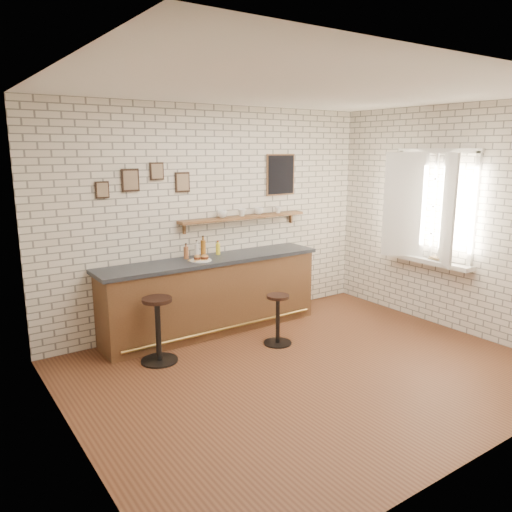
% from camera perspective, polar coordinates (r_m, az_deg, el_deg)
% --- Properties ---
extents(ground, '(5.00, 5.00, 0.00)m').
position_cam_1_polar(ground, '(5.75, 5.93, -12.88)').
color(ground, brown).
rests_on(ground, ground).
extents(bar_counter, '(3.10, 0.65, 1.01)m').
position_cam_1_polar(bar_counter, '(6.74, -5.03, -4.42)').
color(bar_counter, brown).
rests_on(bar_counter, ground).
extents(sandwich_plate, '(0.28, 0.28, 0.01)m').
position_cam_1_polar(sandwich_plate, '(6.47, -6.36, -0.49)').
color(sandwich_plate, white).
rests_on(sandwich_plate, bar_counter).
extents(ciabatta_sandwich, '(0.22, 0.16, 0.06)m').
position_cam_1_polar(ciabatta_sandwich, '(6.47, -6.30, -0.15)').
color(ciabatta_sandwich, '#B08048').
rests_on(ciabatta_sandwich, sandwich_plate).
extents(potato_chips, '(0.25, 0.18, 0.00)m').
position_cam_1_polar(potato_chips, '(6.46, -6.52, -0.45)').
color(potato_chips, '#E7BA51').
rests_on(potato_chips, sandwich_plate).
extents(bitters_bottle_brown, '(0.06, 0.06, 0.21)m').
position_cam_1_polar(bitters_bottle_brown, '(6.59, -7.99, 0.40)').
color(bitters_bottle_brown, brown).
rests_on(bitters_bottle_brown, bar_counter).
extents(bitters_bottle_white, '(0.06, 0.06, 0.23)m').
position_cam_1_polar(bitters_bottle_white, '(6.66, -6.78, 0.64)').
color(bitters_bottle_white, beige).
rests_on(bitters_bottle_white, bar_counter).
extents(bitters_bottle_amber, '(0.07, 0.07, 0.28)m').
position_cam_1_polar(bitters_bottle_amber, '(6.70, -6.05, 0.91)').
color(bitters_bottle_amber, '#8F5417').
rests_on(bitters_bottle_amber, bar_counter).
extents(condiment_bottle_yellow, '(0.06, 0.06, 0.19)m').
position_cam_1_polar(condiment_bottle_yellow, '(6.82, -4.37, 0.84)').
color(condiment_bottle_yellow, yellow).
rests_on(condiment_bottle_yellow, bar_counter).
extents(bar_stool_left, '(0.45, 0.45, 0.77)m').
position_cam_1_polar(bar_stool_left, '(5.89, -11.13, -8.06)').
color(bar_stool_left, black).
rests_on(bar_stool_left, ground).
extents(bar_stool_right, '(0.36, 0.36, 0.64)m').
position_cam_1_polar(bar_stool_right, '(6.32, 2.51, -7.07)').
color(bar_stool_right, black).
rests_on(bar_stool_right, ground).
extents(wall_shelf, '(2.00, 0.18, 0.18)m').
position_cam_1_polar(wall_shelf, '(7.04, -1.39, 4.42)').
color(wall_shelf, brown).
rests_on(wall_shelf, ground).
extents(shelf_cup_a, '(0.19, 0.19, 0.11)m').
position_cam_1_polar(shelf_cup_a, '(6.84, -3.89, 4.81)').
color(shelf_cup_a, white).
rests_on(shelf_cup_a, wall_shelf).
extents(shelf_cup_b, '(0.16, 0.16, 0.10)m').
position_cam_1_polar(shelf_cup_b, '(7.00, -1.63, 4.99)').
color(shelf_cup_b, white).
rests_on(shelf_cup_b, wall_shelf).
extents(shelf_cup_c, '(0.17, 0.17, 0.10)m').
position_cam_1_polar(shelf_cup_c, '(7.17, 0.33, 5.16)').
color(shelf_cup_c, white).
rests_on(shelf_cup_c, wall_shelf).
extents(shelf_cup_d, '(0.11, 0.11, 0.09)m').
position_cam_1_polar(shelf_cup_d, '(7.37, 2.54, 5.29)').
color(shelf_cup_d, white).
rests_on(shelf_cup_d, wall_shelf).
extents(back_wall_decor, '(2.96, 0.02, 0.56)m').
position_cam_1_polar(back_wall_decor, '(6.95, -2.98, 9.02)').
color(back_wall_decor, black).
rests_on(back_wall_decor, ground).
extents(window_sill, '(0.20, 1.35, 0.06)m').
position_cam_1_polar(window_sill, '(7.35, 18.94, -0.48)').
color(window_sill, white).
rests_on(window_sill, ground).
extents(casement_window, '(0.40, 1.30, 1.56)m').
position_cam_1_polar(casement_window, '(7.20, 19.14, 5.31)').
color(casement_window, white).
rests_on(casement_window, ground).
extents(book_lower, '(0.17, 0.22, 0.02)m').
position_cam_1_polar(book_lower, '(7.25, 19.75, -0.39)').
color(book_lower, tan).
rests_on(book_lower, window_sill).
extents(book_upper, '(0.21, 0.25, 0.02)m').
position_cam_1_polar(book_upper, '(7.26, 19.61, -0.23)').
color(book_upper, tan).
rests_on(book_upper, book_lower).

